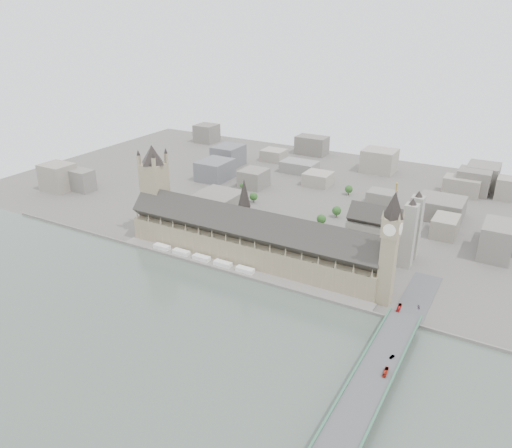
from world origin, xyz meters
The scene contains 18 objects.
ground centered at (0.00, 0.00, 0.00)m, with size 900.00×900.00×0.00m, color #595651.
river_thames centered at (0.00, -165.00, 0.00)m, with size 600.00×600.00×0.00m, color #4D5B52.
embankment_wall centered at (0.00, -15.00, 1.50)m, with size 600.00×1.50×3.00m, color slate.
river_terrace centered at (0.00, -7.50, 1.00)m, with size 270.00×15.00×2.00m, color slate.
terrace_tents centered at (-40.00, -7.00, 4.00)m, with size 118.00×7.00×4.00m.
palace_of_westminster centered at (0.00, 19.70, 22.71)m, with size 265.00×40.73×55.44m.
elizabeth_tower centered at (138.00, 8.00, 58.09)m, with size 17.00×17.00×107.50m.
victoria_tower centered at (-122.00, 26.00, 55.20)m, with size 30.00×30.00×100.00m.
central_tower centered at (-10.00, 26.00, 57.92)m, with size 13.00×13.00×48.00m.
westminster_bridge centered at (162.00, -87.50, 5.12)m, with size 25.00×325.00×10.25m, color #474749.
bridge_parapets centered at (162.00, -132.00, 10.82)m, with size 25.00×235.00×1.15m, color #3B6C52, non-canonical shape.
westminster_abbey centered at (110.92, 95.00, 25.08)m, with size 68.00×36.00×64.00m.
city_skyline_inland centered at (0.00, 245.00, 19.00)m, with size 720.00×360.00×38.00m, color gray, non-canonical shape.
park_trees centered at (-10.00, 60.00, 7.50)m, with size 110.00×30.00×15.00m, color #1F4E1B, non-canonical shape.
red_bus_north centered at (155.74, -12.13, 11.70)m, with size 2.44×10.44×2.91m, color red.
red_bus_south centered at (168.36, -93.01, 11.58)m, with size 2.23×9.52×2.65m, color #B02516.
car_silver centered at (167.58, -74.76, 10.99)m, with size 1.56×4.48×1.48m, color gray.
car_approach centered at (168.94, -2.70, 10.94)m, with size 1.94×4.77×1.38m, color gray.
Camera 1 is at (223.68, -361.51, 229.28)m, focal length 35.00 mm.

